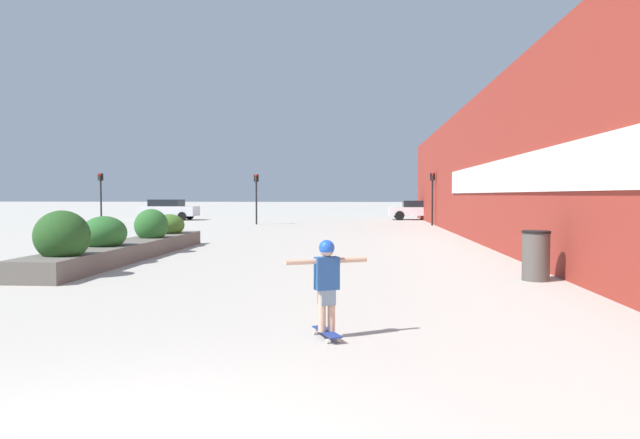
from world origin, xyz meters
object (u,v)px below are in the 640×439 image
(skateboard, at_px, (327,333))
(traffic_light_left, at_px, (256,190))
(skateboarder, at_px, (327,276))
(trash_bin, at_px, (536,256))
(traffic_light_right, at_px, (432,189))
(car_leftmost, at_px, (416,210))
(car_center_right, at_px, (168,209))
(traffic_light_far_left, at_px, (101,189))
(car_center_left, at_px, (538,211))

(skateboard, xyz_separation_m, traffic_light_left, (-6.34, 28.45, 2.12))
(skateboarder, relative_size, trash_bin, 1.09)
(trash_bin, xyz_separation_m, traffic_light_right, (0.43, 22.55, 1.67))
(skateboard, distance_m, traffic_light_left, 29.23)
(car_leftmost, distance_m, traffic_light_right, 8.18)
(traffic_light_left, bearing_deg, car_center_right, 143.35)
(car_center_right, relative_size, traffic_light_far_left, 1.30)
(skateboard, distance_m, traffic_light_right, 28.39)
(car_center_right, distance_m, traffic_light_far_left, 6.80)
(car_center_right, bearing_deg, traffic_light_left, 53.35)
(car_center_right, relative_size, traffic_light_left, 1.33)
(car_leftmost, relative_size, car_center_left, 0.96)
(skateboarder, height_order, traffic_light_left, traffic_light_left)
(traffic_light_left, bearing_deg, traffic_light_right, -2.74)
(traffic_light_left, height_order, traffic_light_far_left, traffic_light_far_left)
(traffic_light_far_left, bearing_deg, car_leftmost, 21.15)
(trash_bin, distance_m, traffic_light_far_left, 30.60)
(skateboarder, distance_m, traffic_light_far_left, 32.41)
(trash_bin, xyz_separation_m, car_center_right, (-18.34, 28.86, 0.26))
(trash_bin, bearing_deg, car_leftmost, 89.74)
(traffic_light_far_left, bearing_deg, car_center_left, 9.47)
(skateboard, bearing_deg, traffic_light_far_left, 95.86)
(skateboarder, height_order, car_center_right, car_center_right)
(trash_bin, xyz_separation_m, car_center_left, (8.21, 27.39, 0.25))
(trash_bin, distance_m, car_leftmost, 30.60)
(car_center_left, height_order, car_center_right, car_center_right)
(car_leftmost, height_order, traffic_light_right, traffic_light_right)
(skateboarder, xyz_separation_m, traffic_light_far_left, (-16.33, 27.96, 1.41))
(car_center_right, height_order, traffic_light_left, traffic_light_left)
(traffic_light_left, distance_m, traffic_light_right, 11.01)
(traffic_light_left, height_order, traffic_light_right, traffic_light_right)
(skateboard, xyz_separation_m, car_center_right, (-14.11, 34.23, 0.74))
(trash_bin, height_order, traffic_light_far_left, traffic_light_far_left)
(car_center_right, xyz_separation_m, traffic_light_far_left, (-2.22, -6.27, 1.43))
(skateboarder, bearing_deg, traffic_light_left, 78.14)
(traffic_light_far_left, bearing_deg, traffic_light_right, -0.11)
(skateboard, xyz_separation_m, car_center_left, (12.45, 32.76, 0.73))
(skateboard, distance_m, traffic_light_far_left, 32.46)
(skateboard, height_order, skateboarder, skateboarder)
(skateboard, height_order, traffic_light_right, traffic_light_right)
(car_center_left, xyz_separation_m, traffic_light_left, (-18.79, -4.31, 1.38))
(car_center_left, relative_size, traffic_light_left, 1.28)
(trash_bin, bearing_deg, skateboard, -128.24)
(skateboard, bearing_deg, traffic_light_left, 78.14)
(trash_bin, relative_size, car_center_left, 0.27)
(car_leftmost, height_order, traffic_light_far_left, traffic_light_far_left)
(skateboarder, distance_m, traffic_light_right, 28.34)
(car_leftmost, relative_size, traffic_light_right, 1.20)
(skateboarder, relative_size, traffic_light_right, 0.37)
(car_center_right, bearing_deg, car_center_left, 86.84)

